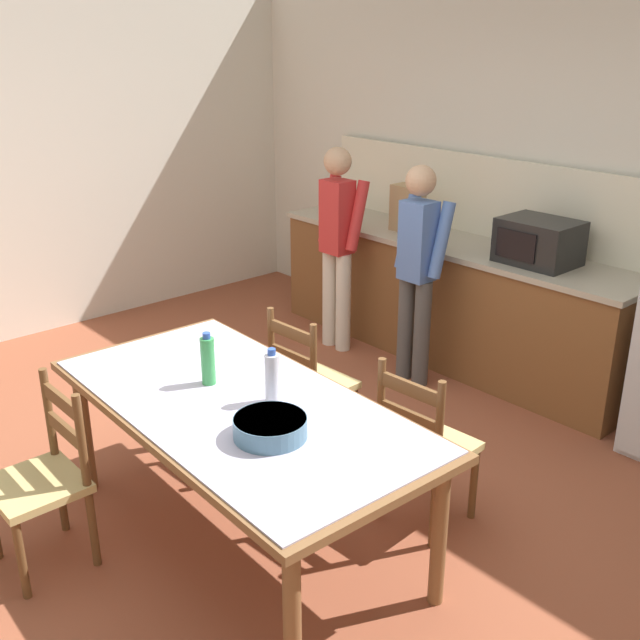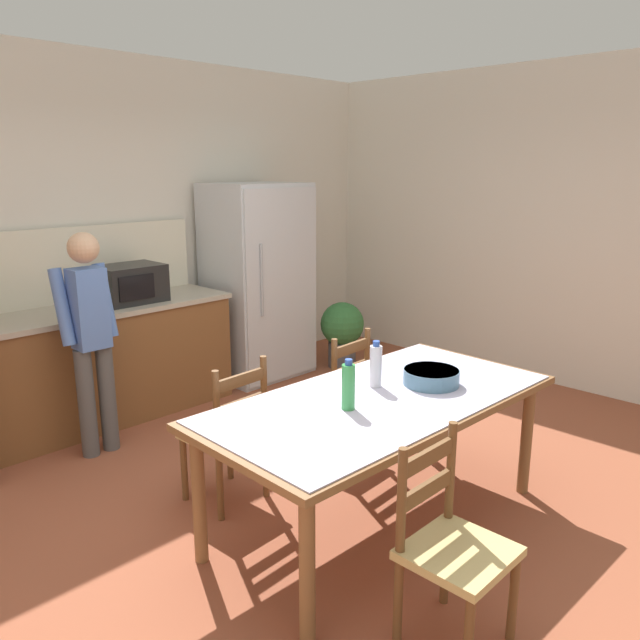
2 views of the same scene
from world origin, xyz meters
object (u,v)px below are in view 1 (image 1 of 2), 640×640
(microwave, at_px, (539,242))
(chair_side_near_left, at_px, (44,480))
(bottle_off_centre, at_px, (272,377))
(paper_bag, at_px, (407,208))
(dining_table, at_px, (239,415))
(serving_bowl, at_px, (270,426))
(bottle_near_centre, at_px, (208,360))
(chair_side_far_left, at_px, (309,384))
(person_at_sink, at_px, (338,239))
(person_at_counter, at_px, (418,265))
(chair_side_far_right, at_px, (424,446))

(microwave, relative_size, chair_side_near_left, 0.55)
(bottle_off_centre, distance_m, chair_side_near_left, 1.17)
(paper_bag, xyz_separation_m, bottle_off_centre, (1.34, -2.40, -0.21))
(dining_table, height_order, serving_bowl, serving_bowl)
(bottle_off_centre, height_order, serving_bowl, bottle_off_centre)
(bottle_near_centre, xyz_separation_m, chair_side_far_left, (-0.18, 0.80, -0.46))
(serving_bowl, bearing_deg, chair_side_near_left, -140.55)
(person_at_sink, height_order, person_at_counter, person_at_sink)
(chair_side_far_left, relative_size, chair_side_far_right, 1.00)
(bottle_near_centre, height_order, bottle_off_centre, same)
(paper_bag, bearing_deg, chair_side_far_left, -64.89)
(chair_side_near_left, distance_m, person_at_counter, 2.84)
(chair_side_far_right, height_order, person_at_counter, person_at_counter)
(paper_bag, bearing_deg, chair_side_near_left, -77.23)
(dining_table, xyz_separation_m, person_at_sink, (-1.50, 2.03, 0.20))
(serving_bowl, bearing_deg, bottle_near_centre, 171.18)
(bottle_off_centre, bearing_deg, serving_bowl, -40.00)
(bottle_near_centre, relative_size, person_at_sink, 0.17)
(chair_side_far_left, distance_m, chair_side_far_right, 0.92)
(chair_side_far_left, distance_m, person_at_sink, 1.69)
(microwave, bearing_deg, chair_side_far_left, -102.26)
(bottle_off_centre, bearing_deg, paper_bag, 119.21)
(microwave, bearing_deg, bottle_near_centre, -94.47)
(bottle_off_centre, distance_m, person_at_counter, 2.04)
(microwave, xyz_separation_m, dining_table, (0.06, -2.53, -0.38))
(dining_table, height_order, person_at_sink, person_at_sink)
(person_at_counter, bearing_deg, bottle_off_centre, -157.78)
(chair_side_near_left, bearing_deg, chair_side_far_left, 88.24)
(dining_table, distance_m, chair_side_far_right, 0.96)
(paper_bag, xyz_separation_m, person_at_sink, (-0.27, -0.49, -0.21))
(chair_side_near_left, bearing_deg, serving_bowl, 39.64)
(bottle_off_centre, bearing_deg, person_at_counter, 112.22)
(person_at_sink, bearing_deg, paper_bag, -28.38)
(bottle_off_centre, relative_size, serving_bowl, 0.84)
(bottle_off_centre, relative_size, person_at_counter, 0.17)
(serving_bowl, xyz_separation_m, person_at_counter, (-1.02, 2.10, 0.06))
(bottle_off_centre, bearing_deg, chair_side_far_left, 128.13)
(bottle_near_centre, height_order, chair_side_far_right, bottle_near_centre)
(dining_table, xyz_separation_m, bottle_off_centre, (0.11, 0.12, 0.20))
(person_at_sink, bearing_deg, bottle_off_centre, -139.90)
(person_at_sink, xyz_separation_m, person_at_counter, (0.84, -0.02, -0.01))
(microwave, relative_size, dining_table, 0.24)
(bottle_off_centre, bearing_deg, chair_side_near_left, -123.30)
(chair_side_far_left, distance_m, chair_side_near_left, 1.59)
(person_at_sink, bearing_deg, bottle_near_centre, -148.40)
(bottle_near_centre, bearing_deg, bottle_off_centre, 17.54)
(microwave, bearing_deg, dining_table, -88.66)
(paper_bag, xyz_separation_m, serving_bowl, (1.59, -2.61, -0.29))
(serving_bowl, relative_size, person_at_sink, 0.20)
(microwave, xyz_separation_m, bottle_off_centre, (0.17, -2.41, -0.18))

